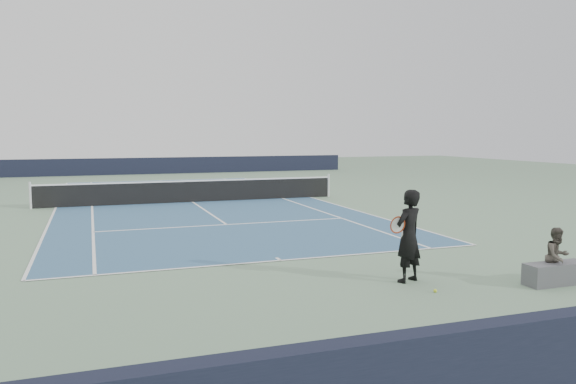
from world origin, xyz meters
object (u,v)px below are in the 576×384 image
object	(u,v)px
spectator_bench	(557,265)
tennis_ball	(435,291)
tennis_net	(192,191)
tennis_player	(408,236)

from	to	relation	value
spectator_bench	tennis_ball	bearing A→B (deg)	173.45
tennis_net	spectator_bench	world-z (taller)	spectator_bench
tennis_net	tennis_player	distance (m)	14.59
tennis_net	tennis_ball	distance (m)	15.45
tennis_player	tennis_ball	bearing A→B (deg)	-84.91
tennis_net	spectator_bench	size ratio (longest dim) A/B	9.47
tennis_ball	tennis_player	bearing A→B (deg)	95.09
tennis_net	tennis_ball	size ratio (longest dim) A/B	189.91
tennis_player	spectator_bench	world-z (taller)	tennis_player
tennis_player	tennis_net	bearing A→B (deg)	97.20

